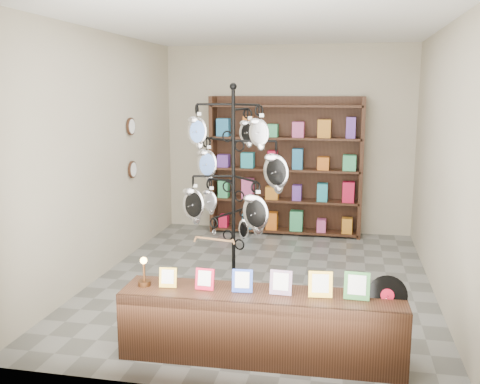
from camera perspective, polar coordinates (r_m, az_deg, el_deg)
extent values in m
plane|color=slate|center=(6.62, 2.35, -9.43)|extent=(5.00, 5.00, 0.00)
plane|color=#AFA68D|center=(8.72, 5.07, 5.56)|extent=(4.00, 0.00, 4.00)
plane|color=#AFA68D|center=(3.84, -3.45, -0.97)|extent=(4.00, 0.00, 4.00)
plane|color=#AFA68D|center=(6.86, -14.30, 3.88)|extent=(0.00, 5.00, 5.00)
plane|color=#AFA68D|center=(6.27, 20.85, 2.89)|extent=(0.00, 5.00, 5.00)
plane|color=white|center=(6.25, 2.57, 17.34)|extent=(5.00, 5.00, 0.00)
cylinder|color=black|center=(6.15, -0.68, -10.84)|extent=(0.60, 0.60, 0.03)
cylinder|color=black|center=(5.83, -0.70, -0.41)|extent=(0.05, 0.05, 2.30)
sphere|color=black|center=(5.72, -0.73, 11.20)|extent=(0.08, 0.08, 0.08)
ellipsoid|color=silver|center=(6.14, 0.40, -3.95)|extent=(0.13, 0.07, 0.24)
cube|color=#C07F50|center=(5.68, -2.78, -5.04)|extent=(0.43, 0.10, 0.04)
cube|color=black|center=(4.73, 2.27, -14.05)|extent=(2.42, 0.56, 0.59)
cube|color=gold|center=(4.75, -7.68, -9.03)|extent=(0.15, 0.06, 0.18)
cube|color=red|center=(4.67, -3.78, -9.26)|extent=(0.17, 0.06, 0.19)
cube|color=#263FA5|center=(4.60, 0.26, -9.46)|extent=(0.18, 0.06, 0.20)
cube|color=#E54C33|center=(4.56, 4.39, -9.61)|extent=(0.19, 0.07, 0.21)
cube|color=gold|center=(4.54, 8.58, -9.71)|extent=(0.20, 0.07, 0.22)
cube|color=#337233|center=(4.55, 12.36, -9.76)|extent=(0.21, 0.07, 0.23)
cylinder|color=black|center=(4.65, 15.45, -10.56)|extent=(0.33, 0.08, 0.32)
cylinder|color=red|center=(4.64, 15.45, -10.58)|extent=(0.11, 0.03, 0.11)
cylinder|color=#4A2B15|center=(4.84, -10.16, -9.55)|extent=(0.11, 0.11, 0.04)
cylinder|color=#4A2B15|center=(4.81, -10.20, -8.45)|extent=(0.02, 0.02, 0.15)
sphere|color=#FFBF59|center=(4.78, -10.25, -7.21)|extent=(0.06, 0.06, 0.06)
cube|color=black|center=(8.71, 4.98, 2.90)|extent=(2.40, 0.04, 2.20)
cube|color=black|center=(8.77, -2.83, 2.98)|extent=(0.06, 0.36, 2.20)
cube|color=black|center=(8.50, 12.79, 2.48)|extent=(0.06, 0.36, 2.20)
cube|color=black|center=(8.76, 4.75, -4.06)|extent=(2.36, 0.36, 0.04)
cube|color=black|center=(8.65, 4.80, -0.85)|extent=(2.36, 0.36, 0.03)
cube|color=black|center=(8.56, 4.85, 2.43)|extent=(2.36, 0.36, 0.04)
cube|color=black|center=(8.50, 4.91, 5.77)|extent=(2.36, 0.36, 0.04)
cube|color=black|center=(8.47, 4.96, 9.14)|extent=(2.36, 0.36, 0.04)
cylinder|color=black|center=(7.55, -11.56, 6.87)|extent=(0.03, 0.24, 0.24)
cylinder|color=black|center=(7.61, -11.39, 2.36)|extent=(0.03, 0.24, 0.24)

